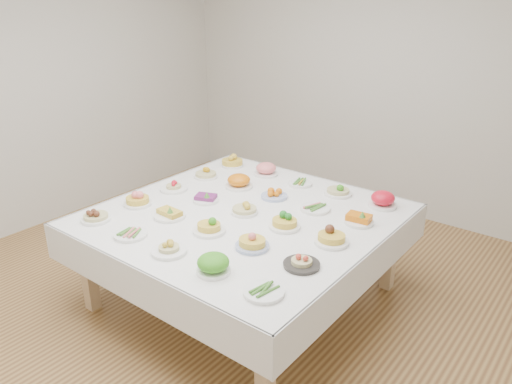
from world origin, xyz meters
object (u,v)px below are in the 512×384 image
Objects in this scene: dish_24 at (383,200)px; dish_12 at (244,206)px; dish_0 at (95,213)px; display_table at (244,222)px.

dish_12 is at bearing -135.19° from dish_24.
dish_0 is 1.10m from dish_12.
display_table is at bearing 44.48° from dish_0.
dish_24 reaches higher than display_table.
dish_0 is at bearing -135.27° from dish_24.
dish_12 is (0.00, 0.01, 0.13)m from display_table.
display_table is 1.10m from dish_24.
display_table is 9.44× the size of dish_24.
display_table is at bearing -135.01° from dish_24.
dish_12 is 1.09m from dish_24.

